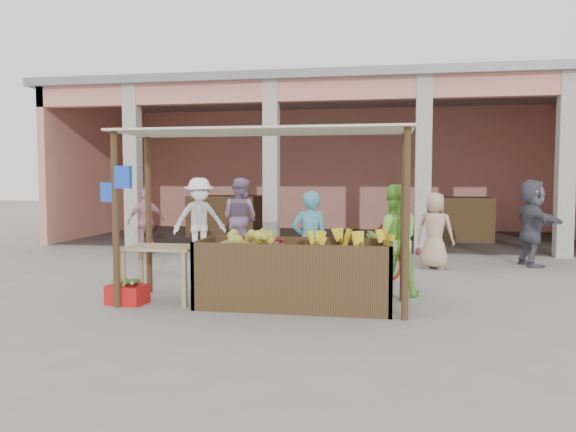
% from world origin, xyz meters
% --- Properties ---
extents(ground, '(60.00, 60.00, 0.00)m').
position_xyz_m(ground, '(0.00, 0.00, 0.00)').
color(ground, gray).
rests_on(ground, ground).
extents(market_building, '(14.40, 6.40, 4.20)m').
position_xyz_m(market_building, '(0.05, 8.93, 2.70)').
color(market_building, tan).
rests_on(market_building, ground).
extents(fruit_stall, '(2.60, 0.95, 0.80)m').
position_xyz_m(fruit_stall, '(0.50, 0.00, 0.40)').
color(fruit_stall, '#49341D').
rests_on(fruit_stall, ground).
extents(stall_awning, '(4.09, 1.35, 2.39)m').
position_xyz_m(stall_awning, '(-0.01, 0.06, 1.98)').
color(stall_awning, '#49341D').
rests_on(stall_awning, ground).
extents(banana_heap, '(1.00, 0.54, 0.18)m').
position_xyz_m(banana_heap, '(1.23, 0.01, 0.89)').
color(banana_heap, yellow).
rests_on(banana_heap, fruit_stall).
extents(melon_tray, '(0.81, 0.70, 0.21)m').
position_xyz_m(melon_tray, '(-0.12, 0.02, 0.90)').
color(melon_tray, tan).
rests_on(melon_tray, fruit_stall).
extents(berry_heap, '(0.43, 0.35, 0.14)m').
position_xyz_m(berry_heap, '(0.29, -0.04, 0.87)').
color(berry_heap, maroon).
rests_on(berry_heap, fruit_stall).
extents(side_table, '(0.99, 0.67, 0.79)m').
position_xyz_m(side_table, '(-1.39, -0.04, 0.65)').
color(side_table, tan).
rests_on(side_table, ground).
extents(papaya_pile, '(0.63, 0.36, 0.18)m').
position_xyz_m(papaya_pile, '(-1.39, -0.04, 0.88)').
color(papaya_pile, '#44882C').
rests_on(papaya_pile, side_table).
extents(red_crate, '(0.55, 0.42, 0.26)m').
position_xyz_m(red_crate, '(-1.80, -0.24, 0.13)').
color(red_crate, '#B51513').
rests_on(red_crate, ground).
extents(plantain_bundle, '(0.41, 0.29, 0.08)m').
position_xyz_m(plantain_bundle, '(-1.80, -0.24, 0.30)').
color(plantain_bundle, olive).
rests_on(plantain_bundle, red_crate).
extents(produce_sacks, '(0.85, 0.80, 0.65)m').
position_xyz_m(produce_sacks, '(2.60, 5.54, 0.32)').
color(produce_sacks, maroon).
rests_on(produce_sacks, ground).
extents(vendor_blue, '(0.74, 0.65, 1.65)m').
position_xyz_m(vendor_blue, '(0.56, 1.02, 0.82)').
color(vendor_blue, '#4AA8C4').
rests_on(vendor_blue, ground).
extents(vendor_green, '(0.89, 0.58, 1.73)m').
position_xyz_m(vendor_green, '(1.81, 0.99, 0.86)').
color(vendor_green, '#88D947').
rests_on(vendor_green, ground).
extents(motorcycle, '(0.60, 1.71, 0.89)m').
position_xyz_m(motorcycle, '(1.17, 2.02, 0.45)').
color(motorcycle, maroon).
rests_on(motorcycle, ground).
extents(shopper_a, '(1.34, 1.11, 1.88)m').
position_xyz_m(shopper_a, '(-2.22, 3.99, 0.94)').
color(shopper_a, white).
rests_on(shopper_a, ground).
extents(shopper_b, '(1.01, 1.00, 1.58)m').
position_xyz_m(shopper_b, '(-3.70, 4.59, 0.79)').
color(shopper_b, '#C88696').
rests_on(shopper_b, ground).
extents(shopper_c, '(0.90, 0.73, 1.62)m').
position_xyz_m(shopper_c, '(2.62, 3.57, 0.81)').
color(shopper_c, tan).
rests_on(shopper_c, ground).
extents(shopper_d, '(0.97, 1.76, 1.81)m').
position_xyz_m(shopper_d, '(4.52, 4.25, 0.90)').
color(shopper_d, '#504F5C').
rests_on(shopper_d, ground).
extents(shopper_f, '(1.06, 0.84, 1.90)m').
position_xyz_m(shopper_f, '(-1.42, 4.35, 0.95)').
color(shopper_f, gray).
rests_on(shopper_f, ground).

